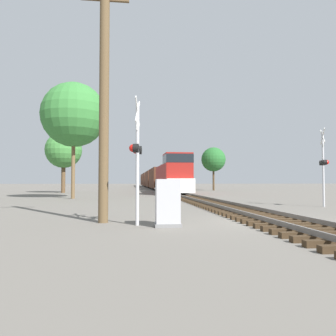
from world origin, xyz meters
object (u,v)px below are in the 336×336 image
at_px(tree_mid_background, 64,150).
at_px(tree_deep_background, 213,160).
at_px(relay_cabinet, 168,203).
at_px(tree_far_right, 74,115).
at_px(freight_train, 153,179).
at_px(crossing_signal_far, 324,164).
at_px(utility_pole, 104,99).
at_px(crossing_signal_near, 137,153).

distance_m(tree_mid_background, tree_deep_background, 24.18).
distance_m(relay_cabinet, tree_far_right, 20.39).
height_order(freight_train, crossing_signal_far, crossing_signal_far).
relative_size(utility_pole, tree_deep_background, 1.24).
bearing_deg(crossing_signal_near, tree_mid_background, -155.10).
bearing_deg(crossing_signal_far, crossing_signal_near, 138.32).
relative_size(crossing_signal_near, relay_cabinet, 2.77).
distance_m(freight_train, tree_mid_background, 33.34).
bearing_deg(tree_deep_background, tree_mid_background, -157.99).
height_order(tree_mid_background, tree_deep_background, tree_mid_background).
bearing_deg(relay_cabinet, tree_far_right, 108.50).
bearing_deg(freight_train, crossing_signal_far, -83.78).
xyz_separation_m(crossing_signal_near, tree_deep_background, (13.58, 41.73, 2.66)).
xyz_separation_m(freight_train, utility_pole, (-6.18, -61.93, 2.52)).
relative_size(crossing_signal_near, tree_far_right, 0.43).
xyz_separation_m(crossing_signal_far, tree_far_right, (-16.21, 11.09, 4.75)).
bearing_deg(crossing_signal_far, freight_train, 23.17).
bearing_deg(tree_mid_background, freight_train, 65.36).
distance_m(relay_cabinet, tree_deep_background, 44.24).
distance_m(crossing_signal_far, tree_far_right, 20.21).
bearing_deg(utility_pole, tree_mid_background, 103.52).
relative_size(crossing_signal_far, utility_pole, 0.52).
bearing_deg(freight_train, tree_far_right, -102.67).
height_order(freight_train, crossing_signal_near, freight_train).
height_order(freight_train, tree_far_right, tree_far_right).
relative_size(crossing_signal_near, utility_pole, 0.49).
bearing_deg(tree_far_right, crossing_signal_far, -34.37).
bearing_deg(relay_cabinet, tree_mid_background, 106.56).
height_order(crossing_signal_near, tree_mid_background, tree_mid_background).
relative_size(crossing_signal_far, tree_mid_background, 0.58).
distance_m(crossing_signal_far, tree_mid_background, 32.82).
bearing_deg(relay_cabinet, crossing_signal_far, 35.64).
height_order(crossing_signal_near, tree_deep_background, tree_deep_background).
distance_m(tree_far_right, tree_deep_background, 30.40).
bearing_deg(crossing_signal_far, relay_cabinet, 142.58).
distance_m(relay_cabinet, utility_pole, 4.55).
relative_size(tree_far_right, tree_mid_background, 1.27).
bearing_deg(crossing_signal_far, tree_far_right, 72.57).
distance_m(crossing_signal_far, relay_cabinet, 12.53).
xyz_separation_m(freight_train, relay_cabinet, (-3.97, -63.26, -1.23)).
distance_m(tree_far_right, tree_mid_background, 15.37).
relative_size(relay_cabinet, utility_pole, 0.18).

